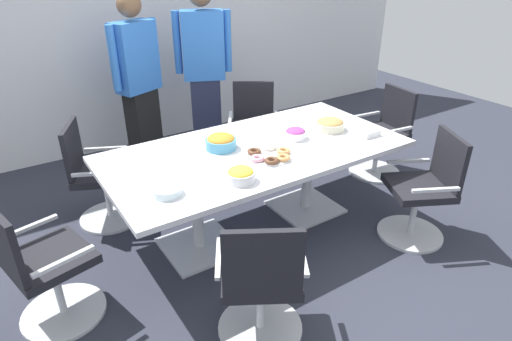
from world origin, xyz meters
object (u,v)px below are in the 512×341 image
office_chair_3 (424,193)px  office_chair_4 (383,137)px  snack_bowl_chips_orange (221,142)px  donut_platter (270,155)px  office_chair_0 (98,179)px  snack_bowl_candy_mix (296,133)px  office_chair_5 (253,131)px  person_standing_1 (204,70)px  conference_table (256,162)px  person_standing_0 (139,82)px  napkin_pile (367,132)px  office_chair_1 (43,270)px  plate_stack (167,191)px  snack_bowl_chips_yellow (241,175)px  snack_bowl_cookies (330,124)px  office_chair_2 (261,286)px

office_chair_3 → office_chair_4: size_ratio=1.00×
snack_bowl_chips_orange → donut_platter: 0.42m
office_chair_0 → snack_bowl_chips_orange: (0.84, -0.69, 0.40)m
office_chair_0 → snack_bowl_candy_mix: size_ratio=4.93×
office_chair_5 → snack_bowl_chips_orange: office_chair_5 is taller
snack_bowl_chips_orange → person_standing_1: bearing=67.4°
conference_table → office_chair_3: office_chair_3 is taller
office_chair_0 → snack_bowl_chips_orange: size_ratio=3.69×
person_standing_0 → napkin_pile: (1.30, -1.94, -0.17)m
person_standing_1 → snack_bowl_candy_mix: (0.02, -1.60, -0.20)m
office_chair_0 → person_standing_1: bearing=142.3°
person_standing_0 → donut_platter: person_standing_0 is taller
office_chair_1 → plate_stack: size_ratio=4.71×
snack_bowl_chips_orange → snack_bowl_candy_mix: bearing=-14.8°
office_chair_0 → donut_platter: size_ratio=2.60×
person_standing_0 → snack_bowl_chips_yellow: size_ratio=9.00×
snack_bowl_candy_mix → plate_stack: bearing=-167.5°
conference_table → snack_bowl_candy_mix: 0.42m
snack_bowl_cookies → snack_bowl_chips_orange: 1.01m
office_chair_2 → plate_stack: bearing=139.1°
office_chair_5 → snack_bowl_chips_orange: (-0.87, -0.87, 0.40)m
napkin_pile → office_chair_1: bearing=177.4°
office_chair_2 → person_standing_0: 2.75m
office_chair_3 → person_standing_1: 2.60m
office_chair_3 → snack_bowl_cookies: bearing=47.6°
snack_bowl_cookies → snack_bowl_chips_orange: size_ratio=1.05×
conference_table → office_chair_2: size_ratio=2.64×
person_standing_1 → snack_bowl_chips_orange: size_ratio=7.63×
person_standing_1 → donut_platter: bearing=102.2°
snack_bowl_chips_yellow → donut_platter: snack_bowl_chips_yellow is taller
office_chair_3 → conference_table: bearing=78.8°
person_standing_1 → snack_bowl_chips_yellow: person_standing_1 is taller
office_chair_5 → snack_bowl_cookies: bearing=129.2°
office_chair_3 → snack_bowl_candy_mix: size_ratio=4.93×
office_chair_3 → napkin_pile: 0.69m
conference_table → office_chair_5: (0.64, 1.02, -0.22)m
plate_stack → conference_table: bearing=18.4°
snack_bowl_chips_yellow → snack_bowl_candy_mix: bearing=26.6°
office_chair_4 → office_chair_5: size_ratio=1.00×
donut_platter → snack_bowl_cookies: bearing=13.0°
person_standing_1 → person_standing_0: bearing=18.1°
conference_table → office_chair_2: bearing=-121.8°
office_chair_3 → office_chair_2: bearing=122.9°
snack_bowl_chips_yellow → napkin_pile: size_ratio=1.20×
office_chair_2 → snack_bowl_cookies: bearing=66.1°
office_chair_5 → snack_bowl_candy_mix: bearing=108.7°
office_chair_0 → napkin_pile: 2.34m
person_standing_1 → snack_bowl_candy_mix: person_standing_1 is taller
office_chair_1 → snack_bowl_cookies: office_chair_1 is taller
office_chair_2 → person_standing_1: person_standing_1 is taller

